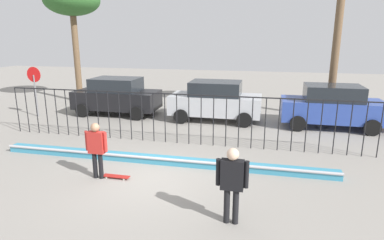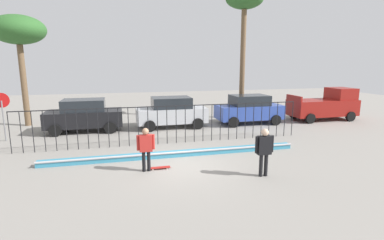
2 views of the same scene
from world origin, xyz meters
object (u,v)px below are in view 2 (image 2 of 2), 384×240
object	(u,v)px
parked_car_silver	(171,112)
palm_tree_short	(18,32)
parked_car_black	(84,115)
skateboard	(160,168)
pickup_truck	(325,105)
stop_sign	(3,110)
parked_car_blue	(249,109)
skateboarder	(146,146)
camera_operator	(264,148)
palm_tree_tall	(244,4)

from	to	relation	value
parked_car_silver	palm_tree_short	world-z (taller)	palm_tree_short
parked_car_black	skateboard	bearing A→B (deg)	-66.72
pickup_truck	stop_sign	size ratio (longest dim) A/B	1.88
parked_car_blue	stop_sign	world-z (taller)	stop_sign
parked_car_black	parked_car_blue	distance (m)	10.37
skateboarder	camera_operator	bearing A→B (deg)	-15.10
parked_car_black	palm_tree_short	world-z (taller)	palm_tree_short
camera_operator	parked_car_black	world-z (taller)	parked_car_black
parked_car_black	palm_tree_tall	distance (m)	12.80
parked_car_silver	pickup_truck	bearing A→B (deg)	3.36
skateboard	camera_operator	xyz separation A→B (m)	(3.49, -1.59, 0.98)
parked_car_silver	stop_sign	world-z (taller)	stop_sign
skateboarder	parked_car_silver	size ratio (longest dim) A/B	0.38
pickup_truck	palm_tree_tall	world-z (taller)	palm_tree_tall
camera_operator	palm_tree_short	size ratio (longest dim) A/B	0.25
parked_car_black	stop_sign	xyz separation A→B (m)	(-3.78, -1.29, 0.64)
skateboarder	camera_operator	size ratio (longest dim) A/B	0.95
skateboard	parked_car_black	distance (m)	8.16
skateboard	parked_car_black	size ratio (longest dim) A/B	0.19
skateboarder	palm_tree_short	distance (m)	13.04
skateboarder	parked_car_black	world-z (taller)	parked_car_black
parked_car_black	parked_car_silver	distance (m)	5.15
palm_tree_short	skateboarder	bearing A→B (deg)	-56.55
skateboard	pickup_truck	xyz separation A→B (m)	(12.76, 7.08, 0.98)
parked_car_blue	palm_tree_short	world-z (taller)	palm_tree_short
parked_car_black	parked_car_silver	world-z (taller)	same
camera_operator	stop_sign	bearing A→B (deg)	3.66
parked_car_silver	stop_sign	distance (m)	9.03
camera_operator	parked_car_blue	world-z (taller)	parked_car_blue
skateboard	palm_tree_short	world-z (taller)	palm_tree_short
parked_car_black	stop_sign	distance (m)	4.04
palm_tree_short	pickup_truck	bearing A→B (deg)	-8.35
palm_tree_tall	parked_car_black	bearing A→B (deg)	-170.93
parked_car_blue	palm_tree_short	bearing A→B (deg)	170.68
parked_car_silver	stop_sign	xyz separation A→B (m)	(-8.93, -1.18, 0.64)
camera_operator	stop_sign	world-z (taller)	stop_sign
parked_car_blue	palm_tree_tall	distance (m)	7.19
skateboarder	skateboard	bearing A→B (deg)	15.12
skateboard	parked_car_black	xyz separation A→B (m)	(-3.41, 7.36, 0.91)
skateboarder	parked_car_black	distance (m)	7.99
pickup_truck	parked_car_black	bearing A→B (deg)	-175.49
parked_car_blue	palm_tree_short	size ratio (longest dim) A/B	0.63
skateboard	parked_car_silver	xyz separation A→B (m)	(1.74, 7.25, 0.91)
skateboarder	palm_tree_short	world-z (taller)	palm_tree_short
skateboard	pickup_truck	distance (m)	14.63
parked_car_blue	palm_tree_tall	bearing A→B (deg)	84.26
parked_car_silver	parked_car_blue	xyz separation A→B (m)	(5.21, -0.10, 0.00)
skateboarder	stop_sign	world-z (taller)	stop_sign
parked_car_black	camera_operator	bearing A→B (deg)	-53.93
palm_tree_tall	palm_tree_short	world-z (taller)	palm_tree_tall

